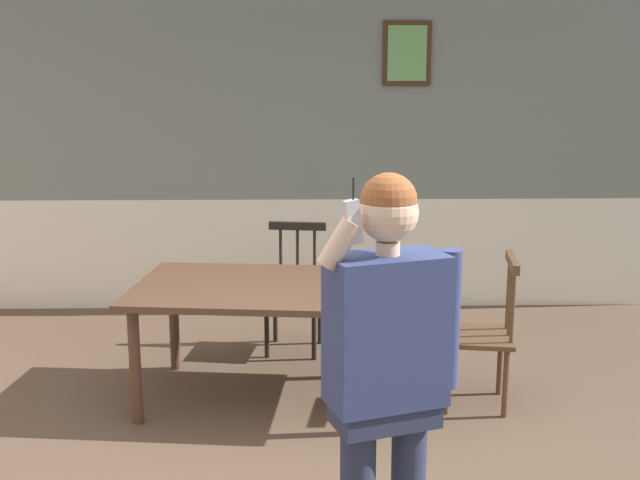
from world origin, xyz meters
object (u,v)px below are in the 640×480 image
(chair_near_window, at_px, (482,333))
(person_figure, at_px, (387,360))
(dining_table, at_px, (278,297))
(chair_by_doorway, at_px, (295,290))

(chair_near_window, relative_size, person_figure, 0.57)
(dining_table, height_order, person_figure, person_figure)
(chair_near_window, bearing_deg, person_figure, 165.01)
(dining_table, relative_size, person_figure, 1.11)
(chair_near_window, relative_size, chair_by_doorway, 1.01)
(chair_near_window, height_order, chair_by_doorway, chair_near_window)
(dining_table, bearing_deg, person_figure, -76.19)
(dining_table, relative_size, chair_by_doorway, 1.99)
(chair_near_window, distance_m, person_figure, 2.06)
(person_figure, bearing_deg, dining_table, -94.56)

